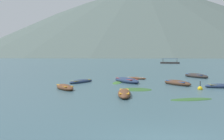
{
  "coord_description": "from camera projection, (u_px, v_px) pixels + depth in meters",
  "views": [
    {
      "loc": [
        -1.54,
        -7.66,
        2.98
      ],
      "look_at": [
        -3.87,
        45.78,
        0.05
      ],
      "focal_mm": 37.79,
      "sensor_mm": 36.0,
      "label": 1
    }
  ],
  "objects": [
    {
      "name": "rowboat_9",
      "position": [
        221.0,
        86.0,
        22.96
      ],
      "size": [
        3.02,
        1.02,
        0.5
      ],
      "color": "navy",
      "rests_on": "ground"
    },
    {
      "name": "rowboat_3",
      "position": [
        124.0,
        93.0,
        18.19
      ],
      "size": [
        0.99,
        3.92,
        0.57
      ],
      "color": "brown",
      "rests_on": "ground"
    },
    {
      "name": "weed_patch_4",
      "position": [
        136.0,
        90.0,
        21.65
      ],
      "size": [
        3.17,
        2.67,
        0.14
      ],
      "primitive_type": "ellipsoid",
      "rotation": [
        0.0,
        0.0,
        3.05
      ],
      "color": "#2D5628",
      "rests_on": "ground"
    },
    {
      "name": "mountain_1",
      "position": [
        38.0,
        43.0,
        1571.97
      ],
      "size": [
        573.91,
        573.91,
        188.06
      ],
      "primitive_type": "cone",
      "color": "#4C5B56",
      "rests_on": "ground"
    },
    {
      "name": "mountain_2",
      "position": [
        141.0,
        17.0,
        1367.0
      ],
      "size": [
        1806.38,
        1806.38,
        474.05
      ],
      "primitive_type": "cone",
      "color": "#4C5B56",
      "rests_on": "ground"
    },
    {
      "name": "weed_patch_0",
      "position": [
        117.0,
        83.0,
        27.39
      ],
      "size": [
        1.43,
        3.68,
        0.14
      ],
      "primitive_type": "ellipsoid",
      "rotation": [
        0.0,
        0.0,
        1.45
      ],
      "color": "#38662D",
      "rests_on": "ground"
    },
    {
      "name": "mooring_buoy",
      "position": [
        200.0,
        89.0,
        21.56
      ],
      "size": [
        0.45,
        0.45,
        0.93
      ],
      "color": "yellow",
      "rests_on": "ground"
    },
    {
      "name": "rowboat_1",
      "position": [
        177.0,
        83.0,
        25.28
      ],
      "size": [
        2.98,
        3.77,
        0.66
      ],
      "color": "#4C3323",
      "rests_on": "ground"
    },
    {
      "name": "rowboat_4",
      "position": [
        127.0,
        81.0,
        27.7
      ],
      "size": [
        3.63,
        4.61,
        0.73
      ],
      "color": "navy",
      "rests_on": "ground"
    },
    {
      "name": "weed_patch_5",
      "position": [
        191.0,
        100.0,
        16.55
      ],
      "size": [
        3.39,
        1.89,
        0.14
      ],
      "primitive_type": "ellipsoid",
      "rotation": [
        0.0,
        0.0,
        0.27
      ],
      "color": "#2D5628",
      "rests_on": "ground"
    },
    {
      "name": "rowboat_8",
      "position": [
        65.0,
        87.0,
        21.76
      ],
      "size": [
        2.73,
        3.27,
        0.6
      ],
      "color": "brown",
      "rests_on": "ground"
    },
    {
      "name": "ground_plane",
      "position": [
        122.0,
        58.0,
        1504.07
      ],
      "size": [
        6000.0,
        6000.0,
        0.0
      ],
      "primitive_type": "plane",
      "color": "#385660"
    },
    {
      "name": "ferry_0",
      "position": [
        170.0,
        63.0,
        107.47
      ],
      "size": [
        8.67,
        5.52,
        2.54
      ],
      "color": "#2D2826",
      "rests_on": "ground"
    },
    {
      "name": "rowboat_7",
      "position": [
        196.0,
        76.0,
        34.47
      ],
      "size": [
        3.16,
        4.71,
        0.75
      ],
      "color": "#2D2826",
      "rests_on": "ground"
    },
    {
      "name": "rowboat_6",
      "position": [
        135.0,
        78.0,
        31.85
      ],
      "size": [
        3.14,
        1.92,
        0.38
      ],
      "color": "brown",
      "rests_on": "ground"
    },
    {
      "name": "rowboat_0",
      "position": [
        81.0,
        81.0,
        27.52
      ],
      "size": [
        2.88,
        3.79,
        0.46
      ],
      "color": "navy",
      "rests_on": "ground"
    }
  ]
}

